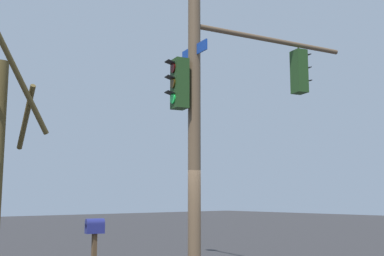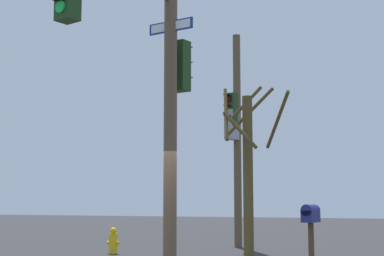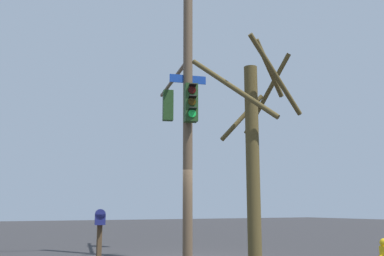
% 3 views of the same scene
% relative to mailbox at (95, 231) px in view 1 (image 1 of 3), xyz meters
% --- Properties ---
extents(main_signal_pole_assembly, '(3.80, 4.88, 9.42)m').
position_rel_mailbox_xyz_m(main_signal_pole_assembly, '(-2.69, -1.29, 3.92)').
color(main_signal_pole_assembly, brown).
rests_on(main_signal_pole_assembly, ground).
extents(mailbox, '(0.34, 0.49, 1.41)m').
position_rel_mailbox_xyz_m(mailbox, '(0.00, 0.00, 0.00)').
color(mailbox, '#4C3823').
rests_on(mailbox, ground).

